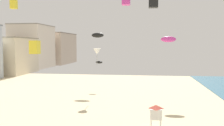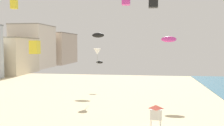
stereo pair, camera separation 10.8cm
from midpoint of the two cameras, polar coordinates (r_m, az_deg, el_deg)
name	(u,v)px [view 2 (the right image)]	position (r m, az deg, el deg)	size (l,w,h in m)	color
boardwalk_hotel_far	(6,55)	(77.27, -23.56, 1.64)	(14.36, 14.02, 10.44)	beige
boardwalk_hotel_distant	(33,46)	(92.54, -17.89, 3.70)	(11.35, 15.80, 15.40)	silver
boardwalk_hotel_furthest	(55,48)	(111.85, -13.13, 3.37)	(14.25, 22.33, 13.47)	#C6B29E
lifeguard_stand	(156,112)	(24.29, 10.37, -11.27)	(1.10, 1.10, 2.55)	white
kite_white_delta	(97,52)	(38.46, -3.39, 2.70)	(1.18, 1.18, 2.68)	white
kite_yellow_box	(35,47)	(24.18, -17.53, 3.54)	(0.80, 0.80, 1.26)	yellow
kite_black_parafoil	(100,62)	(46.16, -2.87, 0.18)	(1.30, 0.36, 0.50)	black
kite_black_parafoil_2	(98,35)	(47.13, -3.21, 6.51)	(2.36, 0.66, 0.92)	black
kite_black_box	(153,0)	(23.95, 9.79, 14.28)	(0.86, 0.86, 1.36)	black
kite_magenta_parafoil	(169,39)	(39.15, 13.24, 5.44)	(2.35, 0.65, 0.91)	#DB3D9E
kite_yellow_box_2	(14,4)	(36.11, -21.90, 12.64)	(0.76, 0.76, 1.20)	yellow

